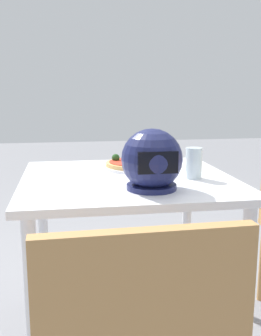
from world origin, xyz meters
TOP-DOWN VIEW (x-y plane):
  - ground_plane at (0.00, 0.00)m, footprint 14.00×14.00m
  - dining_table at (0.00, 0.00)m, footprint 0.90×0.87m
  - pizza_plate at (-0.06, -0.19)m, footprint 0.30×0.30m
  - pizza at (-0.06, -0.19)m, footprint 0.26×0.26m
  - motorcycle_helmet at (-0.06, 0.23)m, footprint 0.23×0.23m
  - drinking_glass at (-0.27, 0.07)m, footprint 0.07×0.07m

SIDE VIEW (x-z plane):
  - ground_plane at x=0.00m, z-range 0.00..0.00m
  - dining_table at x=0.00m, z-range 0.27..1.02m
  - pizza_plate at x=-0.06m, z-range 0.75..0.76m
  - pizza at x=-0.06m, z-range 0.75..0.80m
  - drinking_glass at x=-0.27m, z-range 0.75..0.88m
  - motorcycle_helmet at x=-0.06m, z-range 0.74..0.97m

